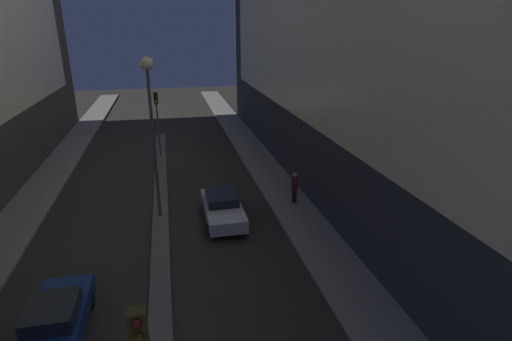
# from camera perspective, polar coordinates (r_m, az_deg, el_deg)

# --- Properties ---
(median_strip) EXTENTS (0.83, 34.12, 0.15)m
(median_strip) POSITION_cam_1_polar(r_m,az_deg,el_deg) (22.56, -13.48, -6.09)
(median_strip) COLOR #66605B
(median_strip) RESTS_ON ground
(traffic_light_mid) EXTENTS (0.32, 0.42, 4.94)m
(traffic_light_mid) POSITION_cam_1_polar(r_m,az_deg,el_deg) (31.61, -13.99, 8.45)
(traffic_light_mid) COLOR #4C4C51
(traffic_light_mid) RESTS_ON median_strip
(street_lamp) EXTENTS (0.64, 0.64, 8.27)m
(street_lamp) POSITION_cam_1_polar(r_m,az_deg,el_deg) (20.34, -14.91, 9.53)
(street_lamp) COLOR #4C4C51
(street_lamp) RESTS_ON median_strip
(car_left_lane) EXTENTS (1.76, 4.07, 1.50)m
(car_left_lane) POSITION_cam_1_polar(r_m,az_deg,el_deg) (15.39, -26.61, -18.43)
(car_left_lane) COLOR navy
(car_left_lane) RESTS_ON ground
(car_right_lane) EXTENTS (1.88, 4.57, 1.44)m
(car_right_lane) POSITION_cam_1_polar(r_m,az_deg,el_deg) (21.26, -4.79, -5.25)
(car_right_lane) COLOR silver
(car_right_lane) RESTS_ON ground
(pedestrian_on_right_sidewalk) EXTENTS (0.37, 0.37, 1.81)m
(pedestrian_on_right_sidewalk) POSITION_cam_1_polar(r_m,az_deg,el_deg) (22.97, 5.53, -2.34)
(pedestrian_on_right_sidewalk) COLOR black
(pedestrian_on_right_sidewalk) RESTS_ON sidewalk_right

